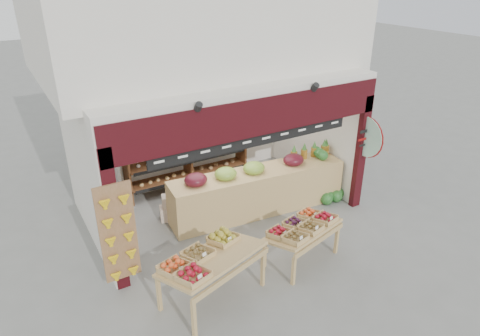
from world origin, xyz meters
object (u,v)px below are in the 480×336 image
at_px(back_shelving, 187,142).
at_px(cardboard_stack, 180,209).
at_px(watermelon_pile, 328,191).
at_px(mid_counter, 257,190).
at_px(refrigerator, 98,173).
at_px(display_table_right, 303,228).
at_px(display_table_left, 204,259).

bearing_deg(back_shelving, cardboard_stack, -122.32).
bearing_deg(watermelon_pile, mid_counter, 168.10).
xyz_separation_m(back_shelving, mid_counter, (0.84, -1.88, -0.66)).
relative_size(refrigerator, cardboard_stack, 1.94).
bearing_deg(display_table_right, cardboard_stack, 117.87).
height_order(refrigerator, mid_counter, refrigerator).
bearing_deg(watermelon_pile, cardboard_stack, 163.25).
distance_m(mid_counter, display_table_left, 3.04).
bearing_deg(refrigerator, watermelon_pile, -26.31).
bearing_deg(watermelon_pile, back_shelving, 139.35).
height_order(back_shelving, mid_counter, back_shelving).
distance_m(display_table_left, display_table_right, 2.04).
bearing_deg(display_table_right, display_table_left, -178.97).
height_order(display_table_right, watermelon_pile, display_table_right).
relative_size(display_table_left, display_table_right, 1.21).
bearing_deg(back_shelving, refrigerator, -176.01).
bearing_deg(cardboard_stack, display_table_left, -104.36).
xyz_separation_m(mid_counter, display_table_left, (-2.30, -1.98, 0.28)).
bearing_deg(display_table_right, back_shelving, 98.75).
relative_size(back_shelving, refrigerator, 1.58).
xyz_separation_m(display_table_left, watermelon_pile, (4.09, 1.60, -0.63)).
distance_m(back_shelving, watermelon_pile, 3.62).
distance_m(cardboard_stack, mid_counter, 1.78).
height_order(back_shelving, refrigerator, refrigerator).
bearing_deg(mid_counter, refrigerator, 150.39).
height_order(mid_counter, display_table_left, mid_counter).
height_order(mid_counter, display_table_right, mid_counter).
distance_m(refrigerator, display_table_left, 3.79).
xyz_separation_m(refrigerator, display_table_right, (2.79, -3.67, -0.26)).
relative_size(refrigerator, display_table_right, 1.25).
relative_size(display_table_right, watermelon_pile, 2.04).
bearing_deg(display_table_left, refrigerator, 101.43).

